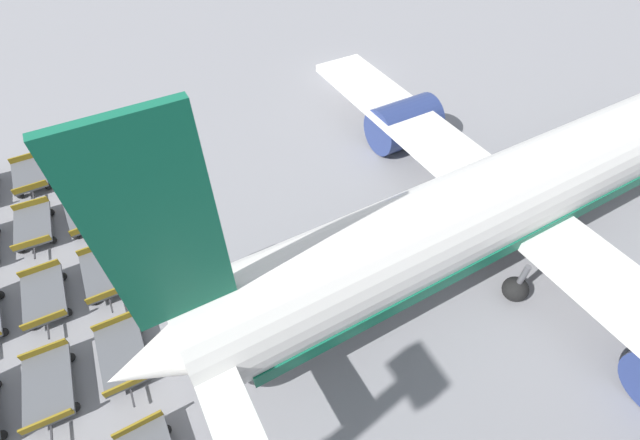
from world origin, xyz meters
The scene contains 10 objects.
ground_plane centered at (0.00, 0.00, 0.00)m, with size 500.00×500.00×0.00m, color gray.
airplane centered at (16.89, -0.44, 2.86)m, with size 30.81×36.60×11.44m.
baggage_dolly_row_mid_a_col_a centered at (2.38, -21.16, 0.48)m, with size 3.67×1.85×0.92m.
baggage_dolly_row_mid_a_col_b centered at (6.56, -21.14, 0.48)m, with size 3.65×1.78×0.92m.
baggage_dolly_row_mid_a_col_c centered at (11.15, -20.89, 0.48)m, with size 3.65×1.79×0.92m.
baggage_dolly_row_mid_a_col_d centered at (15.36, -20.97, 0.48)m, with size 3.65×1.78×0.92m.
baggage_dolly_row_mid_b_col_a centered at (2.22, -18.87, 0.48)m, with size 3.67×1.82×0.92m.
baggage_dolly_row_mid_b_col_b centered at (6.72, -18.82, 0.48)m, with size 3.69×1.89×0.92m.
baggage_dolly_row_mid_b_col_c centered at (11.02, -18.51, 0.48)m, with size 3.66×1.79×0.92m.
baggage_dolly_row_mid_b_col_d centered at (15.29, -18.39, 0.48)m, with size 3.65×1.78×0.92m.
Camera 1 is at (25.19, -15.00, 15.77)m, focal length 24.00 mm.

